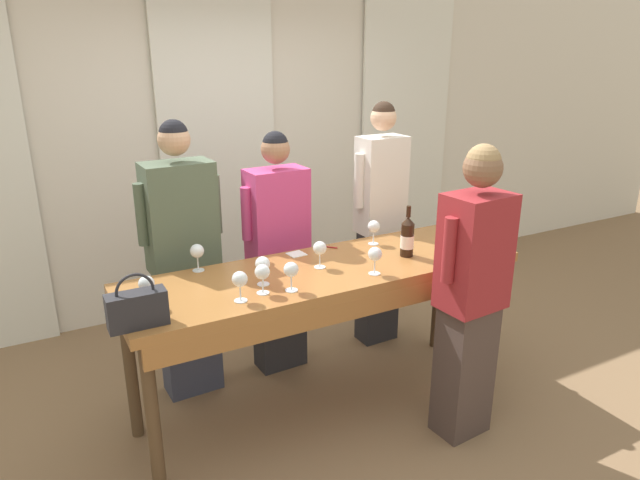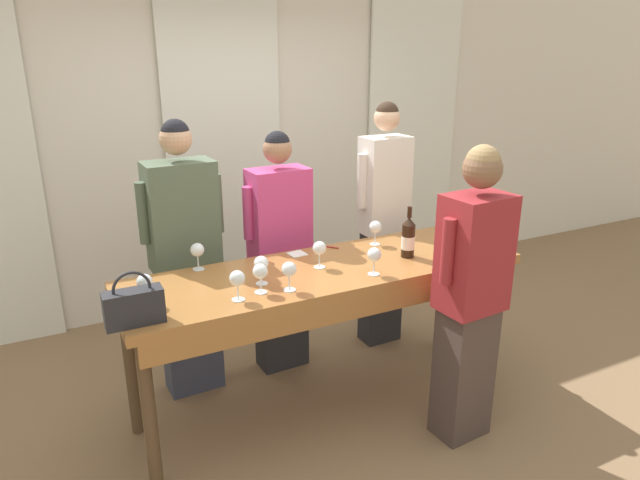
{
  "view_description": "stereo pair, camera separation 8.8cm",
  "coord_description": "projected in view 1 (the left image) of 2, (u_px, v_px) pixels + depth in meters",
  "views": [
    {
      "loc": [
        -1.53,
        -2.75,
        2.21
      ],
      "look_at": [
        0.0,
        0.07,
        1.11
      ],
      "focal_mm": 32.0,
      "sensor_mm": 36.0,
      "label": 1
    },
    {
      "loc": [
        -1.45,
        -2.79,
        2.21
      ],
      "look_at": [
        0.0,
        0.07,
        1.11
      ],
      "focal_mm": 32.0,
      "sensor_mm": 36.0,
      "label": 2
    }
  ],
  "objects": [
    {
      "name": "wine_glass_front_left",
      "position": [
        477.0,
        236.0,
        3.57
      ],
      "size": [
        0.08,
        0.08,
        0.16
      ],
      "color": "white",
      "rests_on": "tasting_bar"
    },
    {
      "name": "napkin",
      "position": [
        297.0,
        254.0,
        3.59
      ],
      "size": [
        0.11,
        0.11,
        0.0
      ],
      "color": "white",
      "rests_on": "tasting_bar"
    },
    {
      "name": "wine_glass_back_mid",
      "position": [
        291.0,
        270.0,
        3.02
      ],
      "size": [
        0.08,
        0.08,
        0.16
      ],
      "color": "white",
      "rests_on": "tasting_bar"
    },
    {
      "name": "wine_glass_back_right",
      "position": [
        320.0,
        249.0,
        3.34
      ],
      "size": [
        0.08,
        0.08,
        0.16
      ],
      "color": "white",
      "rests_on": "tasting_bar"
    },
    {
      "name": "wine_glass_front_right",
      "position": [
        147.0,
        285.0,
        2.84
      ],
      "size": [
        0.08,
        0.08,
        0.16
      ],
      "color": "white",
      "rests_on": "tasting_bar"
    },
    {
      "name": "guest_olive_jacket",
      "position": [
        184.0,
        262.0,
        3.59
      ],
      "size": [
        0.53,
        0.26,
        1.81
      ],
      "color": "#383D51",
      "rests_on": "ground_plane"
    },
    {
      "name": "guest_pink_top",
      "position": [
        278.0,
        253.0,
        3.9
      ],
      "size": [
        0.51,
        0.25,
        1.7
      ],
      "color": "#28282D",
      "rests_on": "ground_plane"
    },
    {
      "name": "curtain_panel_right",
      "position": [
        405.0,
        138.0,
        5.67
      ],
      "size": [
        1.0,
        0.03,
        2.69
      ],
      "color": "white",
      "rests_on": "ground_plane"
    },
    {
      "name": "wall_back",
      "position": [
        217.0,
        146.0,
        4.84
      ],
      "size": [
        12.0,
        0.06,
        2.8
      ],
      "color": "silver",
      "rests_on": "ground_plane"
    },
    {
      "name": "host_pouring",
      "position": [
        471.0,
        294.0,
        3.18
      ],
      "size": [
        0.47,
        0.29,
        1.74
      ],
      "color": "#473833",
      "rests_on": "ground_plane"
    },
    {
      "name": "handbag",
      "position": [
        137.0,
        308.0,
        2.64
      ],
      "size": [
        0.27,
        0.1,
        0.27
      ],
      "color": "#232328",
      "rests_on": "tasting_bar"
    },
    {
      "name": "tasting_bar",
      "position": [
        328.0,
        284.0,
        3.4
      ],
      "size": [
        2.4,
        0.72,
        0.96
      ],
      "color": "#9E6633",
      "rests_on": "ground_plane"
    },
    {
      "name": "wine_glass_center_mid",
      "position": [
        374.0,
        227.0,
        3.74
      ],
      "size": [
        0.08,
        0.08,
        0.16
      ],
      "color": "white",
      "rests_on": "tasting_bar"
    },
    {
      "name": "wine_glass_back_left",
      "position": [
        262.0,
        273.0,
        2.99
      ],
      "size": [
        0.08,
        0.08,
        0.16
      ],
      "color": "white",
      "rests_on": "tasting_bar"
    },
    {
      "name": "wine_bottle",
      "position": [
        407.0,
        237.0,
        3.53
      ],
      "size": [
        0.08,
        0.08,
        0.32
      ],
      "color": "black",
      "rests_on": "tasting_bar"
    },
    {
      "name": "guest_cream_sweater",
      "position": [
        380.0,
        223.0,
        4.25
      ],
      "size": [
        0.45,
        0.22,
        1.85
      ],
      "color": "#28282D",
      "rests_on": "ground_plane"
    },
    {
      "name": "wine_glass_near_host",
      "position": [
        263.0,
        265.0,
        3.1
      ],
      "size": [
        0.08,
        0.08,
        0.16
      ],
      "color": "white",
      "rests_on": "tasting_bar"
    },
    {
      "name": "wine_glass_center_left",
      "position": [
        375.0,
        255.0,
        3.25
      ],
      "size": [
        0.08,
        0.08,
        0.16
      ],
      "color": "white",
      "rests_on": "tasting_bar"
    },
    {
      "name": "ground_plane",
      "position": [
        325.0,
        406.0,
        3.69
      ],
      "size": [
        18.0,
        18.0,
        0.0
      ],
      "primitive_type": "plane",
      "color": "#846647"
    },
    {
      "name": "curtain_panel_center",
      "position": [
        220.0,
        154.0,
        4.8
      ],
      "size": [
        1.0,
        0.03,
        2.69
      ],
      "color": "white",
      "rests_on": "ground_plane"
    },
    {
      "name": "wine_glass_center_right",
      "position": [
        240.0,
        280.0,
        2.9
      ],
      "size": [
        0.08,
        0.08,
        0.16
      ],
      "color": "white",
      "rests_on": "tasting_bar"
    },
    {
      "name": "wine_glass_front_mid",
      "position": [
        197.0,
        252.0,
        3.3
      ],
      "size": [
        0.08,
        0.08,
        0.16
      ],
      "color": "white",
      "rests_on": "tasting_bar"
    },
    {
      "name": "pen",
      "position": [
        327.0,
        247.0,
        3.72
      ],
      "size": [
        0.1,
        0.12,
        0.01
      ],
      "color": "maroon",
      "rests_on": "tasting_bar"
    }
  ]
}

